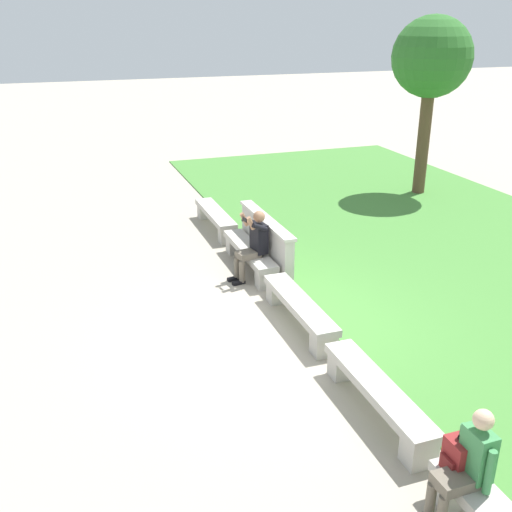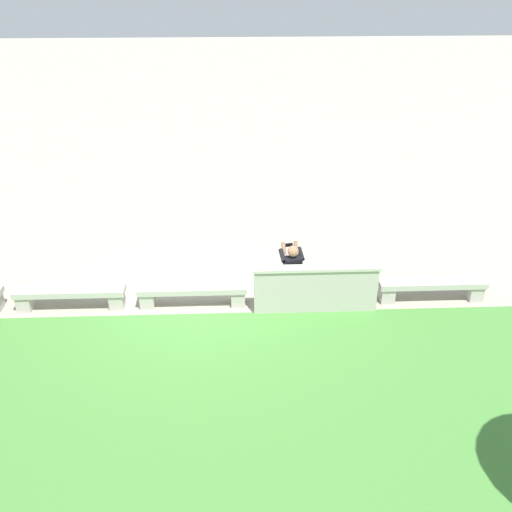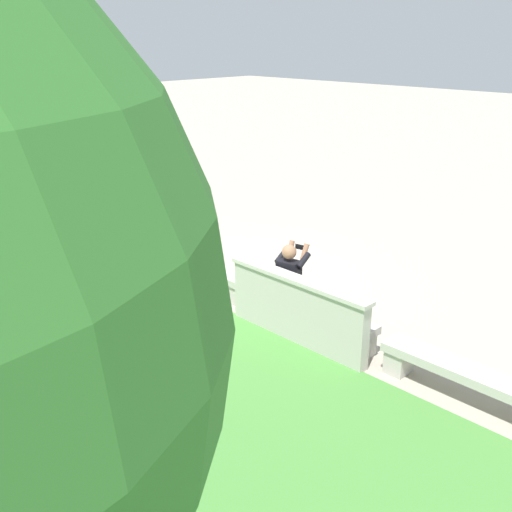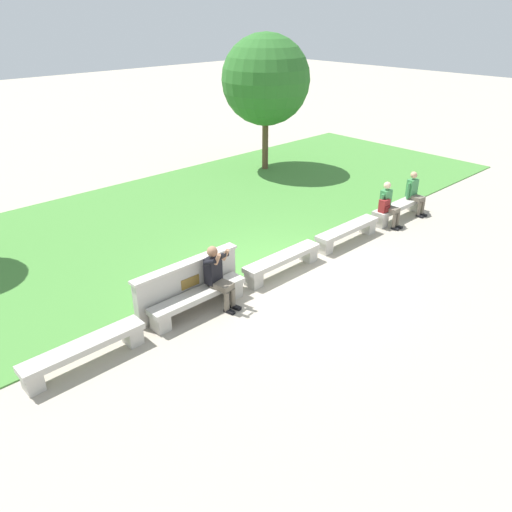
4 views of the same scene
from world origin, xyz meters
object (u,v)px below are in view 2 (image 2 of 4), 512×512
bench_near (313,289)px  bench_far (70,295)px  bench_mid (192,292)px  bench_main (432,287)px  person_photographer (291,269)px

bench_near → bench_far: 4.90m
bench_near → bench_mid: bearing=0.0°
bench_near → bench_far: (4.90, 0.00, 0.00)m
bench_mid → bench_main: bearing=180.0°
bench_near → person_photographer: (0.46, -0.08, 0.43)m
bench_main → bench_far: size_ratio=1.00×
bench_main → bench_far: (7.34, 0.00, 0.00)m
bench_near → person_photographer: 0.63m
bench_main → person_photographer: size_ratio=1.66×
bench_main → bench_far: 7.34m
bench_main → bench_near: same height
person_photographer → bench_main: bearing=178.5°
bench_near → bench_mid: (2.45, 0.00, 0.00)m
bench_mid → person_photographer: (-1.99, -0.08, 0.43)m
bench_mid → bench_far: size_ratio=1.00×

